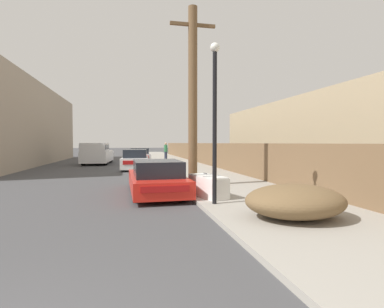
{
  "coord_description": "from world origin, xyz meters",
  "views": [
    {
      "loc": [
        1.26,
        -1.93,
        1.82
      ],
      "look_at": [
        3.6,
        9.09,
        1.4
      ],
      "focal_mm": 28.0,
      "sensor_mm": 36.0,
      "label": 1
    }
  ],
  "objects_px": {
    "street_lamp": "(215,110)",
    "brush_pile": "(295,201)",
    "pedestrian": "(166,151)",
    "car_parked_far": "(139,155)",
    "pickup_truck": "(97,154)",
    "utility_pole": "(193,95)",
    "discarded_fridge": "(208,186)",
    "car_parked_mid": "(136,160)",
    "parked_sports_car_red": "(156,178)"
  },
  "relations": [
    {
      "from": "street_lamp",
      "to": "brush_pile",
      "type": "relative_size",
      "value": 1.94
    },
    {
      "from": "pedestrian",
      "to": "car_parked_far",
      "type": "bearing_deg",
      "value": -168.38
    },
    {
      "from": "pickup_truck",
      "to": "utility_pole",
      "type": "height_order",
      "value": "utility_pole"
    },
    {
      "from": "car_parked_far",
      "to": "pedestrian",
      "type": "xyz_separation_m",
      "value": [
        2.62,
        0.54,
        0.39
      ]
    },
    {
      "from": "pickup_truck",
      "to": "brush_pile",
      "type": "distance_m",
      "value": 21.46
    },
    {
      "from": "utility_pole",
      "to": "pickup_truck",
      "type": "bearing_deg",
      "value": 108.86
    },
    {
      "from": "pickup_truck",
      "to": "brush_pile",
      "type": "height_order",
      "value": "pickup_truck"
    },
    {
      "from": "car_parked_far",
      "to": "street_lamp",
      "type": "relative_size",
      "value": 0.98
    },
    {
      "from": "discarded_fridge",
      "to": "pedestrian",
      "type": "bearing_deg",
      "value": 72.94
    },
    {
      "from": "discarded_fridge",
      "to": "utility_pole",
      "type": "height_order",
      "value": "utility_pole"
    },
    {
      "from": "discarded_fridge",
      "to": "car_parked_mid",
      "type": "relative_size",
      "value": 0.38
    },
    {
      "from": "utility_pole",
      "to": "street_lamp",
      "type": "relative_size",
      "value": 1.58
    },
    {
      "from": "pickup_truck",
      "to": "pedestrian",
      "type": "height_order",
      "value": "pedestrian"
    },
    {
      "from": "car_parked_far",
      "to": "brush_pile",
      "type": "height_order",
      "value": "car_parked_far"
    },
    {
      "from": "parked_sports_car_red",
      "to": "street_lamp",
      "type": "distance_m",
      "value": 3.68
    },
    {
      "from": "utility_pole",
      "to": "car_parked_mid",
      "type": "bearing_deg",
      "value": 102.2
    },
    {
      "from": "pickup_truck",
      "to": "car_parked_mid",
      "type": "bearing_deg",
      "value": 122.0
    },
    {
      "from": "car_parked_far",
      "to": "pickup_truck",
      "type": "xyz_separation_m",
      "value": [
        -3.61,
        -2.2,
        0.28
      ]
    },
    {
      "from": "brush_pile",
      "to": "street_lamp",
      "type": "bearing_deg",
      "value": 125.38
    },
    {
      "from": "discarded_fridge",
      "to": "car_parked_far",
      "type": "distance_m",
      "value": 19.72
    },
    {
      "from": "car_parked_mid",
      "to": "discarded_fridge",
      "type": "bearing_deg",
      "value": -76.68
    },
    {
      "from": "discarded_fridge",
      "to": "car_parked_mid",
      "type": "bearing_deg",
      "value": 85.73
    },
    {
      "from": "parked_sports_car_red",
      "to": "pedestrian",
      "type": "height_order",
      "value": "pedestrian"
    },
    {
      "from": "utility_pole",
      "to": "brush_pile",
      "type": "xyz_separation_m",
      "value": [
        1.19,
        -5.48,
        -3.21
      ]
    },
    {
      "from": "pickup_truck",
      "to": "pedestrian",
      "type": "bearing_deg",
      "value": -153.07
    },
    {
      "from": "discarded_fridge",
      "to": "pedestrian",
      "type": "xyz_separation_m",
      "value": [
        1.13,
        20.2,
        0.57
      ]
    },
    {
      "from": "brush_pile",
      "to": "pedestrian",
      "type": "height_order",
      "value": "pedestrian"
    },
    {
      "from": "pickup_truck",
      "to": "street_lamp",
      "type": "distance_m",
      "value": 19.35
    },
    {
      "from": "parked_sports_car_red",
      "to": "pedestrian",
      "type": "distance_m",
      "value": 18.89
    },
    {
      "from": "brush_pile",
      "to": "pedestrian",
      "type": "distance_m",
      "value": 23.25
    },
    {
      "from": "discarded_fridge",
      "to": "car_parked_far",
      "type": "height_order",
      "value": "car_parked_far"
    },
    {
      "from": "utility_pole",
      "to": "discarded_fridge",
      "type": "bearing_deg",
      "value": -90.69
    },
    {
      "from": "car_parked_mid",
      "to": "pickup_truck",
      "type": "relative_size",
      "value": 0.8
    },
    {
      "from": "car_parked_far",
      "to": "pickup_truck",
      "type": "relative_size",
      "value": 0.77
    },
    {
      "from": "parked_sports_car_red",
      "to": "brush_pile",
      "type": "xyz_separation_m",
      "value": [
        2.72,
        -4.54,
        -0.06
      ]
    },
    {
      "from": "car_parked_mid",
      "to": "street_lamp",
      "type": "distance_m",
      "value": 13.25
    },
    {
      "from": "discarded_fridge",
      "to": "street_lamp",
      "type": "height_order",
      "value": "street_lamp"
    },
    {
      "from": "discarded_fridge",
      "to": "car_parked_far",
      "type": "xyz_separation_m",
      "value": [
        -1.49,
        19.66,
        0.17
      ]
    },
    {
      "from": "discarded_fridge",
      "to": "parked_sports_car_red",
      "type": "relative_size",
      "value": 0.36
    },
    {
      "from": "utility_pole",
      "to": "pedestrian",
      "type": "relative_size",
      "value": 4.02
    },
    {
      "from": "car_parked_far",
      "to": "pedestrian",
      "type": "distance_m",
      "value": 2.71
    },
    {
      "from": "car_parked_far",
      "to": "brush_pile",
      "type": "bearing_deg",
      "value": -84.67
    },
    {
      "from": "car_parked_far",
      "to": "street_lamp",
      "type": "xyz_separation_m",
      "value": [
        1.37,
        -20.81,
        2.09
      ]
    },
    {
      "from": "discarded_fridge",
      "to": "car_parked_mid",
      "type": "height_order",
      "value": "car_parked_mid"
    },
    {
      "from": "utility_pole",
      "to": "parked_sports_car_red",
      "type": "bearing_deg",
      "value": -148.24
    },
    {
      "from": "discarded_fridge",
      "to": "car_parked_mid",
      "type": "distance_m",
      "value": 11.97
    },
    {
      "from": "car_parked_mid",
      "to": "street_lamp",
      "type": "bearing_deg",
      "value": -78.05
    },
    {
      "from": "street_lamp",
      "to": "pedestrian",
      "type": "relative_size",
      "value": 2.55
    },
    {
      "from": "car_parked_mid",
      "to": "street_lamp",
      "type": "relative_size",
      "value": 1.02
    },
    {
      "from": "discarded_fridge",
      "to": "street_lamp",
      "type": "bearing_deg",
      "value": -109.99
    }
  ]
}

